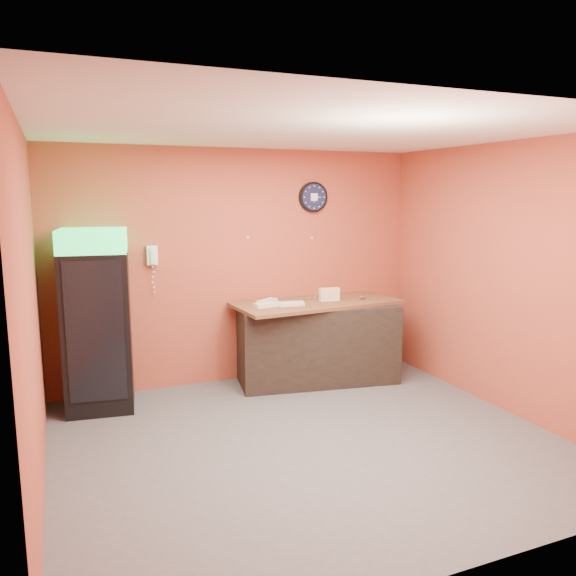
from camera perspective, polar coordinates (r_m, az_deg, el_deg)
floor at (r=5.39m, az=2.10°, el=-15.35°), size 4.50×4.50×0.00m
back_wall at (r=6.81m, az=-4.89°, el=2.19°), size 4.50×0.02×2.80m
left_wall at (r=4.52m, az=-24.67°, el=-2.40°), size 0.02×4.00×2.80m
right_wall at (r=6.24m, az=21.30°, el=0.90°), size 0.02×4.00×2.80m
ceiling at (r=4.92m, az=2.31°, el=15.75°), size 4.50×4.00×0.02m
beverage_cooler at (r=6.20m, az=-18.71°, el=-3.38°), size 0.75×0.76×1.91m
prep_counter at (r=6.91m, az=2.88°, el=-5.53°), size 2.00×1.14×0.95m
wall_clock at (r=7.08m, az=2.58°, el=9.21°), size 0.38×0.06×0.38m
wall_phone at (r=6.50m, az=-13.64°, el=3.24°), size 0.12×0.10×0.22m
butcher_paper at (r=6.80m, az=2.92°, el=-1.52°), size 2.05×1.02×0.04m
sub_roll_stack at (r=6.82m, az=4.20°, el=-0.65°), size 0.25×0.11×0.16m
wrapped_sandwich_left at (r=6.46m, az=-2.11°, el=-1.71°), size 0.33×0.17×0.04m
wrapped_sandwich_mid at (r=6.52m, az=0.35°, el=-1.61°), size 0.30×0.15×0.04m
wrapped_sandwich_right at (r=6.67m, az=-2.15°, el=-1.37°), size 0.30×0.26×0.04m
kitchen_tool at (r=6.98m, az=2.93°, el=-0.80°), size 0.06×0.06×0.06m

